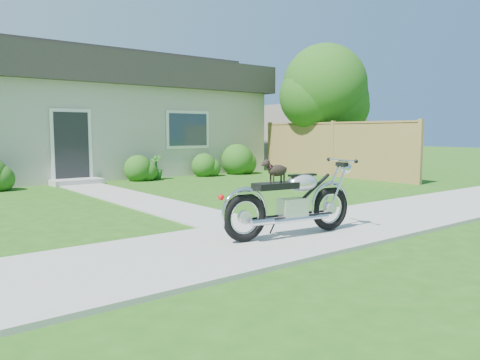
% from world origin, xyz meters
% --- Properties ---
extents(ground, '(80.00, 80.00, 0.00)m').
position_xyz_m(ground, '(0.00, 0.00, 0.00)').
color(ground, '#235114').
rests_on(ground, ground).
extents(sidewalk, '(24.00, 2.20, 0.04)m').
position_xyz_m(sidewalk, '(0.00, 0.00, 0.02)').
color(sidewalk, '#9E9B93').
rests_on(sidewalk, ground).
extents(walkway, '(1.20, 8.00, 0.03)m').
position_xyz_m(walkway, '(-1.50, 5.00, 0.01)').
color(walkway, '#9E9B93').
rests_on(walkway, ground).
extents(house, '(12.60, 7.03, 4.50)m').
position_xyz_m(house, '(-0.00, 11.99, 2.16)').
color(house, '#B3AEA1').
rests_on(house, ground).
extents(fence, '(0.12, 6.62, 1.90)m').
position_xyz_m(fence, '(6.30, 5.75, 0.94)').
color(fence, '#A48149').
rests_on(fence, ground).
extents(tree_near, '(3.09, 3.09, 4.74)m').
position_xyz_m(tree_near, '(7.25, 6.84, 3.04)').
color(tree_near, '#3D2B1C').
rests_on(tree_near, ground).
extents(tree_far, '(3.06, 3.06, 4.70)m').
position_xyz_m(tree_far, '(10.62, 9.31, 3.01)').
color(tree_far, '#3D2B1C').
rests_on(tree_far, ground).
extents(shrub_row, '(10.55, 1.18, 1.18)m').
position_xyz_m(shrub_row, '(0.68, 8.50, 0.43)').
color(shrub_row, '#245516').
rests_on(shrub_row, ground).
extents(potted_plant_right, '(0.57, 0.57, 0.78)m').
position_xyz_m(potted_plant_right, '(1.01, 8.55, 0.39)').
color(potted_plant_right, '#1F5C19').
rests_on(potted_plant_right, ground).
extents(motorcycle_with_dog, '(2.22, 0.63, 1.11)m').
position_xyz_m(motorcycle_with_dog, '(-1.38, -0.17, 0.54)').
color(motorcycle_with_dog, black).
rests_on(motorcycle_with_dog, sidewalk).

